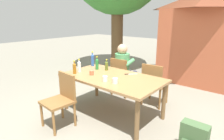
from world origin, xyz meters
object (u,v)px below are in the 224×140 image
at_px(dining_table, 112,81).
at_px(brick_kiosk, 209,33).
at_px(bottle_olive, 107,66).
at_px(chair_far_left, 121,75).
at_px(bottle_green, 97,64).
at_px(cup_white, 105,79).
at_px(cup_glass, 115,81).
at_px(table_knife, 130,74).
at_px(chair_near_left, 61,97).
at_px(bottle_clear, 79,66).
at_px(person_in_white_shirt, 124,67).
at_px(bottle_blue, 93,60).
at_px(chair_far_right, 154,82).
at_px(backpack_by_near_side, 193,140).
at_px(bottle_amber, 74,68).
at_px(cup_terracotta, 92,73).

relative_size(dining_table, brick_kiosk, 0.72).
bearing_deg(brick_kiosk, bottle_olive, -109.91).
height_order(chair_far_left, bottle_green, bottle_green).
bearing_deg(cup_white, brick_kiosk, 79.54).
xyz_separation_m(bottle_green, bottle_olive, (0.19, 0.07, -0.02)).
height_order(dining_table, cup_glass, cup_glass).
bearing_deg(table_knife, bottle_olive, -172.71).
bearing_deg(chair_near_left, chair_far_left, 90.04).
bearing_deg(bottle_olive, bottle_clear, -128.44).
bearing_deg(person_in_white_shirt, dining_table, -66.27).
relative_size(bottle_green, cup_glass, 3.16).
bearing_deg(cup_white, bottle_blue, 146.37).
bearing_deg(bottle_olive, chair_near_left, -92.61).
relative_size(chair_far_right, table_knife, 4.46).
distance_m(chair_near_left, brick_kiosk, 4.25).
bearing_deg(dining_table, backpack_by_near_side, -6.64).
xyz_separation_m(bottle_blue, backpack_by_near_side, (2.32, -0.49, -0.65)).
bearing_deg(bottle_blue, table_knife, -0.01).
relative_size(dining_table, backpack_by_near_side, 3.99).
bearing_deg(bottle_green, bottle_clear, -112.01).
height_order(chair_near_left, bottle_olive, bottle_olive).
relative_size(chair_far_right, brick_kiosk, 0.35).
bearing_deg(person_in_white_shirt, bottle_olive, -85.38).
height_order(person_in_white_shirt, cup_white, person_in_white_shirt).
distance_m(chair_near_left, cup_glass, 0.91).
xyz_separation_m(chair_far_right, bottle_amber, (-1.06, -1.11, 0.34)).
xyz_separation_m(chair_far_left, cup_white, (0.48, -1.08, 0.28)).
distance_m(dining_table, bottle_olive, 0.46).
distance_m(bottle_blue, cup_terracotta, 0.67).
height_order(bottle_amber, cup_glass, bottle_amber).
relative_size(bottle_olive, cup_terracotta, 2.72).
xyz_separation_m(bottle_clear, bottle_blue, (-0.13, 0.48, 0.03)).
height_order(bottle_clear, backpack_by_near_side, bottle_clear).
xyz_separation_m(chair_near_left, bottle_green, (-0.14, 0.98, 0.35)).
height_order(bottle_blue, table_knife, bottle_blue).
bearing_deg(bottle_blue, bottle_green, -27.55).
bearing_deg(bottle_clear, dining_table, 13.75).
height_order(chair_far_left, bottle_amber, bottle_amber).
relative_size(chair_near_left, bottle_olive, 3.93).
relative_size(chair_far_left, chair_far_right, 1.00).
bearing_deg(bottle_blue, chair_far_right, 21.97).
height_order(cup_glass, backpack_by_near_side, cup_glass).
bearing_deg(chair_near_left, bottle_green, 98.29).
distance_m(dining_table, person_in_white_shirt, 1.00).
relative_size(chair_far_left, bottle_olive, 3.93).
height_order(bottle_olive, cup_white, bottle_olive).
distance_m(chair_near_left, table_knife, 1.28).
distance_m(cup_glass, backpack_by_near_side, 1.37).
xyz_separation_m(person_in_white_shirt, bottle_blue, (-0.40, -0.60, 0.21)).
distance_m(bottle_green, cup_terracotta, 0.40).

